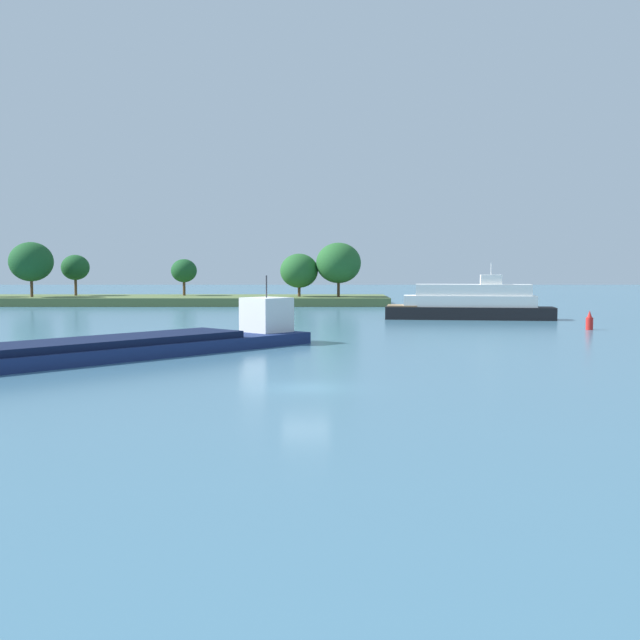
{
  "coord_description": "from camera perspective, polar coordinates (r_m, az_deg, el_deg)",
  "views": [
    {
      "loc": [
        0.75,
        -43.23,
        6.6
      ],
      "look_at": [
        0.92,
        34.13,
        1.2
      ],
      "focal_mm": 46.62,
      "sensor_mm": 36.0,
      "label": 1
    }
  ],
  "objects": [
    {
      "name": "ground_plane",
      "position": [
        43.74,
        -1.11,
        -4.69
      ],
      "size": [
        400.0,
        400.0,
        0.0
      ],
      "primitive_type": "plane",
      "color": "teal"
    },
    {
      "name": "treeline_island",
      "position": [
        131.26,
        -10.0,
        2.3
      ],
      "size": [
        69.36,
        15.42,
        9.66
      ],
      "color": "#566B3D",
      "rests_on": "ground"
    },
    {
      "name": "cargo_barge",
      "position": [
        58.89,
        -14.29,
        -1.78
      ],
      "size": [
        28.72,
        30.13,
        5.52
      ],
      "color": "navy",
      "rests_on": "ground"
    },
    {
      "name": "white_riverboat",
      "position": [
        97.43,
        10.14,
        1.09
      ],
      "size": [
        19.6,
        5.94,
        6.55
      ],
      "color": "black",
      "rests_on": "ground"
    },
    {
      "name": "channel_buoy_red",
      "position": [
        85.14,
        17.89,
        -0.1
      ],
      "size": [
        0.7,
        0.7,
        1.9
      ],
      "color": "red",
      "rests_on": "ground"
    }
  ]
}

